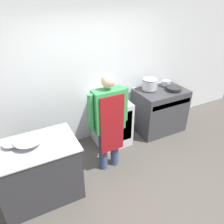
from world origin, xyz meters
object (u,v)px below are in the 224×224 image
object	(u,v)px
saute_pan	(174,88)
stove	(159,110)
sauce_pot	(166,83)
mixing_bowl	(29,143)
person_cook	(109,118)
fridge_unit	(111,122)
stock_pot	(150,84)

from	to	relation	value
saute_pan	stove	bearing A→B (deg)	149.11
sauce_pot	mixing_bowl	bearing A→B (deg)	-165.85
person_cook	sauce_pot	xyz separation A→B (m)	(1.70, 0.69, 0.03)
mixing_bowl	sauce_pot	size ratio (longest dim) A/B	2.17
fridge_unit	sauce_pot	size ratio (longest dim) A/B	5.09
stock_pot	saute_pan	size ratio (longest dim) A/B	1.00
mixing_bowl	saute_pan	world-z (taller)	saute_pan
fridge_unit	person_cook	xyz separation A→B (m)	(-0.36, -0.63, 0.53)
stock_pot	saute_pan	world-z (taller)	stock_pot
person_cook	sauce_pot	size ratio (longest dim) A/B	9.72
mixing_bowl	stock_pot	size ratio (longest dim) A/B	1.24
fridge_unit	stock_pot	xyz separation A→B (m)	(0.90, 0.07, 0.63)
mixing_bowl	person_cook	bearing A→B (deg)	1.77
stock_pot	sauce_pot	distance (m)	0.44
person_cook	saute_pan	distance (m)	1.75
sauce_pot	saute_pan	bearing A→B (deg)	-90.00
stove	mixing_bowl	bearing A→B (deg)	-167.31
stove	stock_pot	distance (m)	0.66
saute_pan	mixing_bowl	bearing A→B (deg)	-170.49
stove	stock_pot	bearing A→B (deg)	151.57
person_cook	saute_pan	xyz separation A→B (m)	(1.70, 0.45, 0.01)
stock_pot	saute_pan	xyz separation A→B (m)	(0.43, -0.25, -0.09)
mixing_bowl	saute_pan	distance (m)	2.95
stove	stock_pot	xyz separation A→B (m)	(-0.23, 0.12, 0.60)
stove	person_cook	size ratio (longest dim) A/B	0.60
person_cook	saute_pan	size ratio (longest dim) A/B	5.56
stove	fridge_unit	xyz separation A→B (m)	(-1.13, 0.06, -0.02)
mixing_bowl	fridge_unit	bearing A→B (deg)	22.97
saute_pan	sauce_pot	world-z (taller)	sauce_pot
stove	mixing_bowl	xyz separation A→B (m)	(-2.70, -0.61, 0.48)
stove	mixing_bowl	size ratio (longest dim) A/B	2.69
person_cook	sauce_pot	world-z (taller)	person_cook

